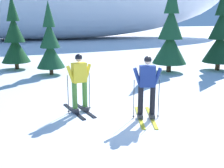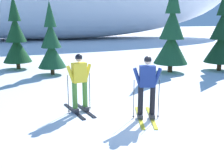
{
  "view_description": "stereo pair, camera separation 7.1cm",
  "coord_description": "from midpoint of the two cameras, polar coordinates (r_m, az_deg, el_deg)",
  "views": [
    {
      "loc": [
        -2.97,
        -6.72,
        2.85
      ],
      "look_at": [
        -0.93,
        0.58,
        0.95
      ],
      "focal_mm": 43.96,
      "sensor_mm": 36.0,
      "label": 1
    },
    {
      "loc": [
        -2.91,
        -6.74,
        2.85
      ],
      "look_at": [
        -0.93,
        0.58,
        0.95
      ],
      "focal_mm": 43.96,
      "sensor_mm": 36.0,
      "label": 2
    }
  ],
  "objects": [
    {
      "name": "skier_navy_jacket",
      "position": [
        7.61,
        7.02,
        -0.55
      ],
      "size": [
        0.86,
        1.82,
        1.8
      ],
      "color": "gold",
      "rests_on": "ground"
    },
    {
      "name": "pine_tree_far_right",
      "position": [
        15.57,
        21.5,
        9.31
      ],
      "size": [
        1.68,
        1.68,
        4.36
      ],
      "color": "#47301E",
      "rests_on": "ground"
    },
    {
      "name": "ground_plane",
      "position": [
        7.88,
        7.46,
        -7.27
      ],
      "size": [
        120.0,
        120.0,
        0.0
      ],
      "primitive_type": "plane",
      "color": "white"
    },
    {
      "name": "pine_tree_right",
      "position": [
        14.35,
        11.91,
        9.9
      ],
      "size": [
        1.74,
        1.74,
        4.51
      ],
      "color": "#47301E",
      "rests_on": "ground"
    },
    {
      "name": "skier_yellow_jacket",
      "position": [
        8.17,
        -7.06,
        0.4
      ],
      "size": [
        0.81,
        1.65,
        1.78
      ],
      "color": "black",
      "rests_on": "ground"
    },
    {
      "name": "pine_tree_center_right",
      "position": [
        13.75,
        -12.92,
        8.0
      ],
      "size": [
        1.37,
        1.37,
        3.54
      ],
      "color": "#47301E",
      "rests_on": "ground"
    },
    {
      "name": "pine_tree_center_left",
      "position": [
        15.7,
        -19.72,
        8.82
      ],
      "size": [
        1.51,
        1.51,
        3.92
      ],
      "color": "#47301E",
      "rests_on": "ground"
    }
  ]
}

